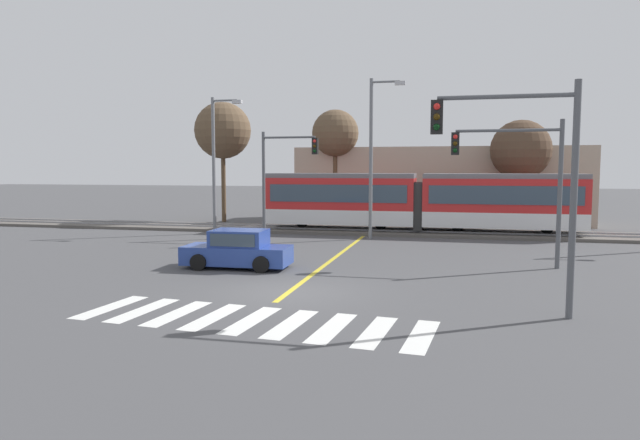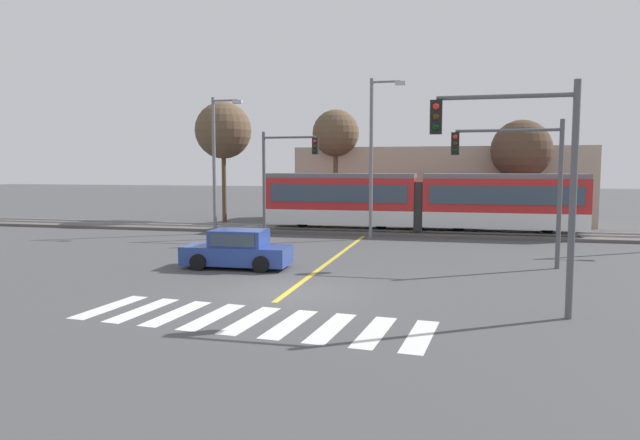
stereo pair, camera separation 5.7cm
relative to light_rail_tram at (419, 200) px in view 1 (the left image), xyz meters
The scene contains 25 objects.
ground_plane 17.62m from the light_rail_tram, 99.99° to the right, with size 200.00×200.00×0.00m, color #474749.
track_bed 3.61m from the light_rail_tram, behind, with size 120.00×4.00×0.18m, color #56514C.
rail_near 3.61m from the light_rail_tram, 166.77° to the right, with size 120.00×0.08×0.10m, color #939399.
rail_far 3.61m from the light_rail_tram, 166.55° to the left, with size 120.00×0.08×0.10m, color #939399.
light_rail_tram is the anchor object (origin of this frame).
crosswalk_stripe_0 21.68m from the light_rail_tram, 110.10° to the right, with size 0.56×2.80×0.01m, color silver.
crosswalk_stripe_1 21.43m from the light_rail_tram, 107.24° to the right, with size 0.56×2.80×0.01m, color silver.
crosswalk_stripe_2 21.23m from the light_rail_tram, 104.32° to the right, with size 0.56×2.80×0.01m, color silver.
crosswalk_stripe_3 21.08m from the light_rail_tram, 101.36° to the right, with size 0.56×2.80×0.01m, color silver.
crosswalk_stripe_4 21.00m from the light_rail_tram, 98.36° to the right, with size 0.56×2.80×0.01m, color silver.
crosswalk_stripe_5 20.97m from the light_rail_tram, 95.34° to the right, with size 0.56×2.80×0.01m, color silver.
crosswalk_stripe_6 20.99m from the light_rail_tram, 92.32° to the right, with size 0.56×2.80×0.01m, color silver.
crosswalk_stripe_7 21.08m from the light_rail_tram, 89.32° to the right, with size 0.56×2.80×0.01m, color silver.
crosswalk_stripe_8 21.22m from the light_rail_tram, 86.35° to the right, with size 0.56×2.80×0.01m, color silver.
lane_centre_line 10.96m from the light_rail_tram, 106.37° to the right, with size 0.20×16.68×0.01m, color gold.
sedan_crossing 14.89m from the light_rail_tram, 114.99° to the right, with size 4.25×2.02×1.52m.
traffic_light_far_left 8.49m from the light_rail_tram, 153.78° to the right, with size 3.25×0.38×5.96m.
traffic_light_mid_right 11.77m from the light_rail_tram, 66.95° to the right, with size 4.25×0.38×5.82m.
traffic_light_near_right 19.09m from the light_rail_tram, 78.47° to the right, with size 3.75×0.38×6.18m.
street_lamp_west 12.35m from the light_rail_tram, 167.36° to the right, with size 1.92×0.28×8.09m.
street_lamp_centre 4.83m from the light_rail_tram, 126.45° to the right, with size 1.93×0.28×8.78m.
bare_tree_far_west 15.72m from the light_rail_tram, 162.67° to the left, with size 4.08×4.08×8.68m.
bare_tree_west 9.33m from the light_rail_tram, 138.88° to the left, with size 3.30×3.30×8.04m.
bare_tree_east 8.12m from the light_rail_tram, 35.50° to the left, with size 3.84×3.84×7.01m.
building_backdrop_far 8.49m from the light_rail_tram, 83.74° to the left, with size 20.37×6.00×5.40m, color tan.
Camera 1 is at (5.06, -17.13, 3.95)m, focal length 32.00 mm.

